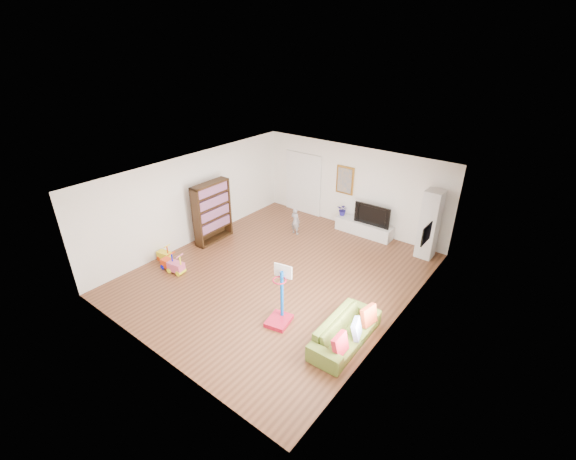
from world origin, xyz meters
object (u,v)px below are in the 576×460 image
Objects in this scene: media_console at (364,228)px; basketball_hoop at (279,297)px; sofa at (346,331)px; bookshelf at (212,212)px.

media_console is 1.32× the size of basketball_hoop.
sofa is at bearing 2.71° from basketball_hoop.
bookshelf is (-3.48, -3.19, 0.72)m from media_console.
bookshelf is 0.99× the size of sofa.
media_console is 0.98× the size of sofa.
basketball_hoop is (4.04, -1.80, -0.24)m from bookshelf.
basketball_hoop reaches higher than sofa.
bookshelf is 1.34× the size of basketball_hoop.
sofa reaches higher than media_console.
basketball_hoop is at bearing 103.32° from sofa.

